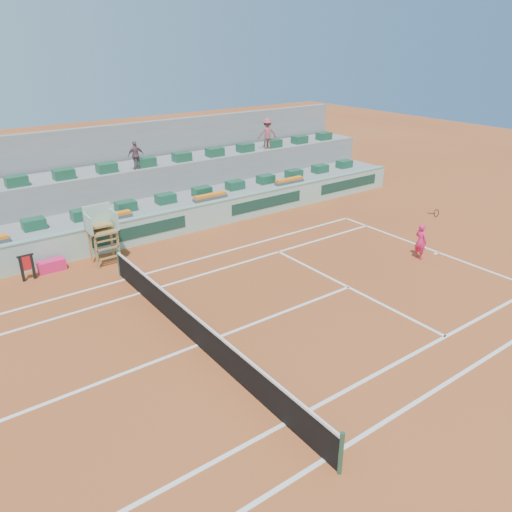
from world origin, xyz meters
name	(u,v)px	position (x,y,z in m)	size (l,w,h in m)	color
ground	(198,345)	(0.00, 0.00, 0.00)	(90.00, 90.00, 0.00)	#9A451D
seating_tier_lower	(78,226)	(0.00, 10.70, 0.60)	(36.00, 4.00, 1.20)	gray
seating_tier_upper	(65,203)	(0.00, 12.30, 1.30)	(36.00, 2.40, 2.60)	gray
stadium_back_wall	(52,177)	(0.00, 13.90, 2.20)	(36.00, 0.40, 4.40)	gray
player_bag	(52,265)	(-2.00, 7.94, 0.23)	(1.03, 0.46, 0.46)	#F52062
spectator_mid	(136,155)	(3.40, 11.45, 3.27)	(0.79, 0.33, 1.35)	#744D58
spectator_right	(267,133)	(11.48, 11.62, 3.46)	(1.11, 0.64, 1.72)	#9A4D52
court_lines	(198,345)	(0.00, 0.00, 0.01)	(23.89, 11.09, 0.01)	white
tennis_net	(197,330)	(0.00, 0.00, 0.53)	(0.10, 11.97, 1.10)	black
advertising_hoarding	(96,240)	(0.02, 8.50, 0.63)	(36.00, 0.34, 1.26)	#9DC6B1
umpire_chair	(101,227)	(0.00, 7.50, 1.54)	(1.10, 0.90, 2.40)	olive
seat_row_lower	(82,215)	(0.00, 9.80, 1.42)	(32.90, 0.60, 0.44)	#1B5135
seat_row_upper	(64,174)	(0.00, 11.70, 2.82)	(32.90, 0.60, 0.44)	#1B5135
flower_planters	(52,229)	(-1.50, 9.00, 1.33)	(26.80, 0.36, 0.28)	#4F4F4F
towel_rack	(27,265)	(-2.93, 7.61, 0.60)	(0.59, 0.10, 1.03)	black
tennis_player	(421,241)	(10.69, 0.15, 0.77)	(0.40, 0.85, 2.28)	#F52062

